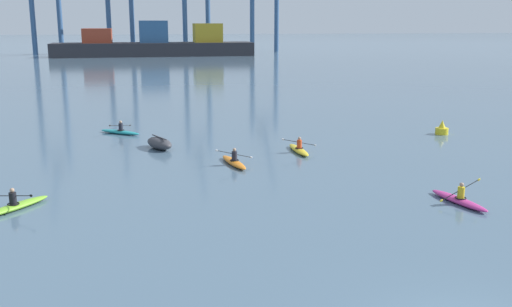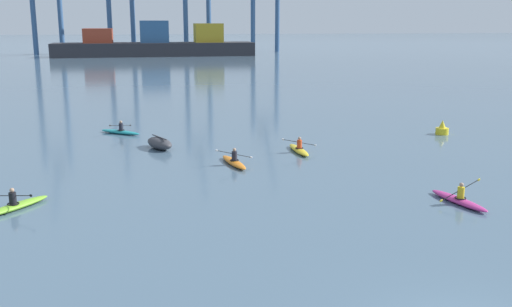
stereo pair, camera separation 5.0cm
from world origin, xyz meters
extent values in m
cube|color=#28282D|center=(-3.44, 128.77, 1.56)|extent=(46.26, 9.33, 3.11)
cube|color=#993823|center=(-16.16, 128.77, 4.75)|extent=(6.48, 6.53, 3.27)
cube|color=#2D5684|center=(-3.44, 128.77, 5.63)|extent=(6.48, 6.53, 5.04)
cube|color=#B29323|center=(9.28, 128.77, 5.31)|extent=(6.48, 6.53, 4.40)
cylinder|color=#335684|center=(-13.94, 141.76, 11.21)|extent=(1.20, 1.20, 22.43)
cylinder|color=#335684|center=(-8.23, 141.76, 11.21)|extent=(1.20, 1.20, 22.43)
cylinder|color=#335684|center=(23.12, 143.88, 11.02)|extent=(1.20, 1.20, 22.04)
cylinder|color=#335684|center=(29.79, 143.88, 11.02)|extent=(1.20, 1.20, 22.04)
ellipsoid|color=#38383D|center=(-6.63, 24.31, 0.35)|extent=(2.02, 2.82, 0.70)
cube|color=#38383D|center=(-6.63, 24.31, 0.73)|extent=(0.81, 1.82, 0.06)
cylinder|color=yellow|center=(12.99, 25.16, 0.23)|extent=(0.90, 0.90, 0.45)
cone|color=yellow|center=(12.99, 25.16, 0.73)|extent=(0.50, 0.49, 0.55)
ellipsoid|color=orange|center=(-2.79, 19.30, 0.13)|extent=(1.20, 3.45, 0.26)
torus|color=black|center=(-2.77, 19.20, 0.27)|extent=(0.57, 0.57, 0.05)
cylinder|color=#23232D|center=(-2.77, 19.20, 0.51)|extent=(0.30, 0.30, 0.50)
sphere|color=tan|center=(-2.77, 19.20, 0.86)|extent=(0.19, 0.19, 0.19)
cylinder|color=black|center=(-2.78, 19.25, 0.61)|extent=(2.01, 0.40, 0.60)
ellipsoid|color=silver|center=(-3.78, 19.07, 0.89)|extent=(0.21, 0.08, 0.15)
ellipsoid|color=silver|center=(-1.79, 19.43, 0.33)|extent=(0.21, 0.08, 0.15)
ellipsoid|color=yellow|center=(1.58, 21.64, 0.13)|extent=(0.69, 3.41, 0.26)
torus|color=black|center=(1.59, 21.54, 0.27)|extent=(0.50, 0.50, 0.05)
cylinder|color=#DB471E|center=(1.59, 21.54, 0.51)|extent=(0.30, 0.30, 0.50)
sphere|color=tan|center=(1.59, 21.54, 0.86)|extent=(0.19, 0.19, 0.19)
cylinder|color=black|center=(1.59, 21.59, 0.61)|extent=(2.06, 0.09, 0.49)
ellipsoid|color=silver|center=(0.56, 21.57, 0.84)|extent=(0.20, 0.05, 0.15)
ellipsoid|color=silver|center=(2.61, 21.62, 0.38)|extent=(0.20, 0.05, 0.15)
ellipsoid|color=#7ABC2D|center=(-13.06, 13.37, 0.13)|extent=(2.62, 3.01, 0.26)
torus|color=black|center=(-13.12, 13.30, 0.27)|extent=(0.69, 0.69, 0.05)
cylinder|color=black|center=(-13.12, 13.30, 0.51)|extent=(0.30, 0.30, 0.50)
sphere|color=tan|center=(-13.12, 13.30, 0.86)|extent=(0.19, 0.19, 0.19)
cylinder|color=black|center=(-13.09, 13.34, 0.61)|extent=(1.63, 1.34, 0.33)
ellipsoid|color=black|center=(-12.29, 12.68, 0.76)|extent=(0.18, 0.15, 0.13)
ellipsoid|color=#C13384|center=(5.60, 10.39, 0.13)|extent=(1.23, 3.45, 0.26)
torus|color=black|center=(5.62, 10.29, 0.27)|extent=(0.57, 0.57, 0.05)
cylinder|color=gold|center=(5.62, 10.29, 0.51)|extent=(0.30, 0.30, 0.50)
sphere|color=tan|center=(5.62, 10.29, 0.86)|extent=(0.19, 0.19, 0.19)
cylinder|color=black|center=(5.61, 10.34, 0.61)|extent=(1.96, 0.41, 0.75)
ellipsoid|color=yellow|center=(4.64, 10.16, 0.25)|extent=(0.21, 0.08, 0.17)
ellipsoid|color=yellow|center=(6.58, 10.53, 0.97)|extent=(0.21, 0.08, 0.17)
ellipsoid|color=teal|center=(-9.15, 29.87, 0.13)|extent=(2.99, 2.64, 0.26)
torus|color=black|center=(-9.08, 29.80, 0.27)|extent=(0.69, 0.69, 0.05)
cylinder|color=#23232D|center=(-9.08, 29.80, 0.51)|extent=(0.30, 0.30, 0.50)
sphere|color=tan|center=(-9.08, 29.80, 0.86)|extent=(0.19, 0.19, 0.19)
cylinder|color=black|center=(-9.12, 29.83, 0.61)|extent=(1.36, 1.62, 0.34)
ellipsoid|color=black|center=(-9.78, 29.04, 0.76)|extent=(0.16, 0.17, 0.14)
ellipsoid|color=black|center=(-8.45, 30.63, 0.46)|extent=(0.16, 0.17, 0.14)
camera|label=1|loc=(-7.87, -11.38, 7.64)|focal=40.70mm
camera|label=2|loc=(-7.82, -11.39, 7.64)|focal=40.70mm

